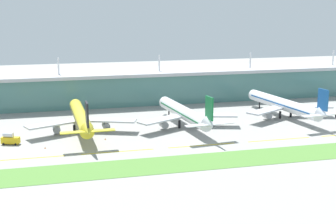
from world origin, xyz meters
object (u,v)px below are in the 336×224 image
(airliner_near_middle, at_px, (81,118))
(airliner_center, at_px, (185,113))
(safety_cone_left_wingtip, at_px, (105,139))
(safety_cone_nose_front, at_px, (45,148))
(fuel_truck, at_px, (10,139))
(airliner_far_middle, at_px, (284,105))

(airliner_near_middle, height_order, airliner_center, same)
(airliner_center, bearing_deg, safety_cone_left_wingtip, -161.84)
(airliner_near_middle, height_order, safety_cone_left_wingtip, airliner_near_middle)
(safety_cone_left_wingtip, xyz_separation_m, safety_cone_nose_front, (-24.38, -6.74, 0.00))
(airliner_near_middle, relative_size, safety_cone_nose_front, 92.47)
(fuel_truck, height_order, safety_cone_nose_front, fuel_truck)
(safety_cone_left_wingtip, bearing_deg, fuel_truck, 175.94)
(fuel_truck, bearing_deg, safety_cone_left_wingtip, -4.06)
(airliner_center, xyz_separation_m, safety_cone_left_wingtip, (-38.28, -12.56, -6.10))
(fuel_truck, height_order, safety_cone_left_wingtip, fuel_truck)
(airliner_center, bearing_deg, airliner_near_middle, 176.67)
(safety_cone_left_wingtip, distance_m, safety_cone_nose_front, 25.30)
(airliner_near_middle, relative_size, airliner_center, 1.05)
(airliner_far_middle, height_order, fuel_truck, airliner_far_middle)
(fuel_truck, bearing_deg, airliner_far_middle, 6.96)
(safety_cone_nose_front, bearing_deg, fuel_truck, 145.38)
(airliner_near_middle, relative_size, airliner_far_middle, 0.99)
(airliner_center, bearing_deg, fuel_truck, -172.64)
(airliner_far_middle, xyz_separation_m, safety_cone_nose_front, (-116.29, -25.32, -6.10))
(airliner_center, relative_size, airliner_far_middle, 0.94)
(airliner_near_middle, bearing_deg, airliner_far_middle, 1.87)
(airliner_center, relative_size, safety_cone_left_wingtip, 88.17)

